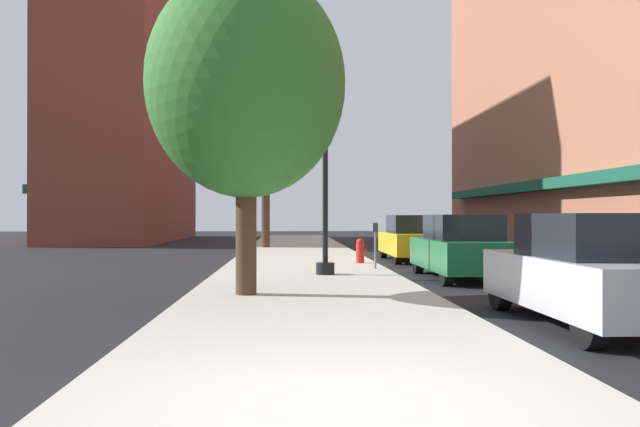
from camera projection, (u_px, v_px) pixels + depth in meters
ground_plane at (408, 260)px, 23.19m from camera, size 90.00×90.00×0.00m
sidewalk_slab at (300, 257)px, 23.99m from camera, size 4.80×50.00×0.12m
building_far_background at (130, 89)px, 41.46m from camera, size 6.80×18.00×20.26m
lamppost at (325, 155)px, 16.08m from camera, size 0.48×0.48×5.90m
fire_hydrant at (360, 251)px, 19.99m from camera, size 0.33×0.26×0.79m
parking_meter_near at (375, 240)px, 17.88m from camera, size 0.14×0.09×1.31m
tree_near at (266, 145)px, 30.25m from camera, size 3.99×3.99×7.27m
tree_mid at (246, 85)px, 11.98m from camera, size 3.82×3.82×6.25m
car_silver at (590, 271)px, 9.17m from camera, size 1.80×4.30×1.66m
car_green at (461, 248)px, 16.04m from camera, size 1.80×4.30×1.66m
car_yellow at (412, 239)px, 22.52m from camera, size 1.80×4.30×1.66m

